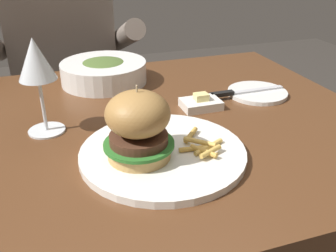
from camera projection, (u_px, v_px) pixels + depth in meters
name	position (u px, v px, depth m)	size (l,w,h in m)	color
dining_table	(123.00, 164.00, 0.84)	(1.12, 0.82, 0.74)	#56331C
main_plate	(163.00, 153.00, 0.68)	(0.30, 0.30, 0.01)	white
burger_sandwich	(137.00, 126.00, 0.63)	(0.12, 0.12, 0.13)	tan
fries_pile	(202.00, 146.00, 0.67)	(0.09, 0.11, 0.02)	gold
wine_glass	(36.00, 63.00, 0.70)	(0.07, 0.07, 0.19)	silver
bread_plate	(257.00, 93.00, 0.95)	(0.15, 0.15, 0.01)	white
table_knife	(240.00, 92.00, 0.93)	(0.20, 0.02, 0.01)	silver
butter_dish	(201.00, 103.00, 0.87)	(0.09, 0.06, 0.04)	white
soup_bowl	(104.00, 71.00, 1.01)	(0.23, 0.23, 0.06)	white
diner_person	(68.00, 92.00, 1.44)	(0.51, 0.36, 1.18)	#282833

